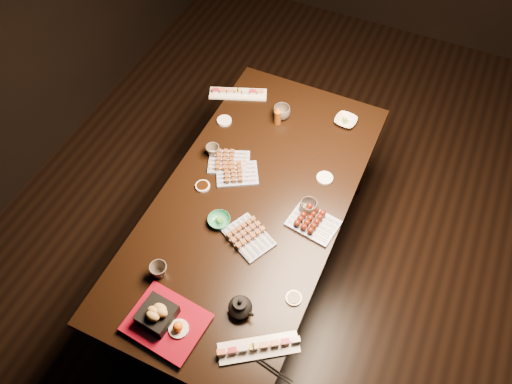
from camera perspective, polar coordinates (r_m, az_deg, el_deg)
ground at (r=3.19m, az=5.97°, el=-7.51°), size 5.00×5.00×0.00m
dining_table at (r=2.80m, az=-0.43°, el=-5.44°), size 1.21×1.93×0.75m
sushi_platter_near at (r=2.14m, az=0.32°, el=-17.27°), size 0.33×0.27×0.04m
sushi_platter_far at (r=2.97m, az=-2.08°, el=11.34°), size 0.34×0.21×0.04m
yakitori_plate_center at (r=2.57m, az=-2.19°, el=2.34°), size 0.26×0.24×0.05m
yakitori_plate_right at (r=2.35m, az=-0.85°, el=-4.98°), size 0.27×0.25×0.06m
yakitori_plate_left at (r=2.62m, az=-3.12°, el=3.69°), size 0.26×0.22×0.05m
tsukune_plate at (r=2.41m, az=6.60°, el=-3.31°), size 0.25×0.20×0.06m
edamame_bowl_green at (r=2.41m, az=-4.24°, el=-3.28°), size 0.13×0.13×0.03m
edamame_bowl_cream at (r=2.86m, az=10.21°, el=8.00°), size 0.13×0.13×0.03m
tempura_tray at (r=2.17m, az=-10.33°, el=-14.08°), size 0.34×0.28×0.12m
teacup_near_left at (r=2.29m, az=-11.03°, el=-8.79°), size 0.08×0.08×0.07m
teacup_mid_right at (r=2.44m, az=6.01°, el=-1.69°), size 0.11×0.11×0.07m
teacup_far_left at (r=2.65m, az=-4.96°, el=4.69°), size 0.10×0.10×0.07m
teacup_far_right at (r=2.83m, az=2.96°, el=9.08°), size 0.10×0.10×0.08m
teapot at (r=2.17m, az=-1.82°, el=-12.89°), size 0.15×0.15×0.10m
condiment_bottle at (r=2.78m, az=2.49°, el=8.74°), size 0.05×0.05×0.12m
sauce_dish_west at (r=2.55m, az=-6.12°, el=0.67°), size 0.09×0.09×0.01m
sauce_dish_east at (r=2.59m, az=7.86°, el=1.57°), size 0.11×0.11×0.01m
sauce_dish_se at (r=2.24m, az=4.34°, el=-12.00°), size 0.08×0.08×0.01m
sauce_dish_nw at (r=2.83m, az=-3.64°, el=8.13°), size 0.09×0.09×0.01m
chopsticks_near at (r=2.20m, az=-8.77°, el=-15.70°), size 0.16×0.18×0.01m
chopsticks_se at (r=2.13m, az=1.32°, el=-19.26°), size 0.24×0.06×0.01m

